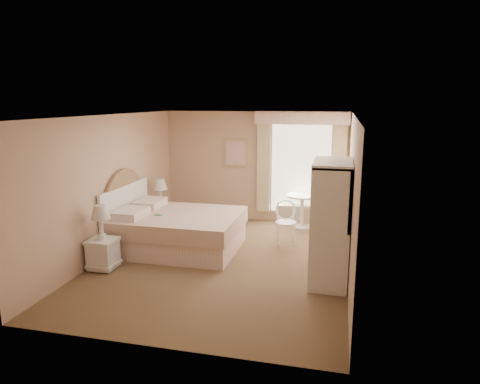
% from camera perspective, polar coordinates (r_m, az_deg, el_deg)
% --- Properties ---
extents(room, '(4.21, 5.51, 2.51)m').
position_cam_1_polar(room, '(7.21, -2.30, 0.15)').
color(room, brown).
rests_on(room, ground).
extents(window, '(2.05, 0.22, 2.51)m').
position_cam_1_polar(window, '(9.58, 8.08, 3.60)').
color(window, white).
rests_on(window, room).
extents(framed_art, '(0.52, 0.04, 0.62)m').
position_cam_1_polar(framed_art, '(9.86, -0.60, 5.19)').
color(framed_art, tan).
rests_on(framed_art, room).
extents(bed, '(2.29, 1.81, 1.60)m').
position_cam_1_polar(bed, '(8.15, -9.05, -4.86)').
color(bed, '#D79C8B').
rests_on(bed, room).
extents(nightstand_near, '(0.44, 0.44, 1.07)m').
position_cam_1_polar(nightstand_near, '(7.44, -17.86, -6.82)').
color(nightstand_near, white).
rests_on(nightstand_near, room).
extents(nightstand_far, '(0.45, 0.45, 1.08)m').
position_cam_1_polar(nightstand_far, '(9.45, -10.50, -2.38)').
color(nightstand_far, white).
rests_on(nightstand_far, room).
extents(round_table, '(0.68, 0.68, 0.72)m').
position_cam_1_polar(round_table, '(9.49, 8.26, -1.80)').
color(round_table, white).
rests_on(round_table, room).
extents(cafe_chair, '(0.48, 0.48, 0.84)m').
position_cam_1_polar(cafe_chair, '(8.38, 6.12, -3.56)').
color(cafe_chair, white).
rests_on(cafe_chair, room).
extents(armoire, '(0.56, 1.13, 1.87)m').
position_cam_1_polar(armoire, '(6.70, 11.99, -5.22)').
color(armoire, white).
rests_on(armoire, room).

